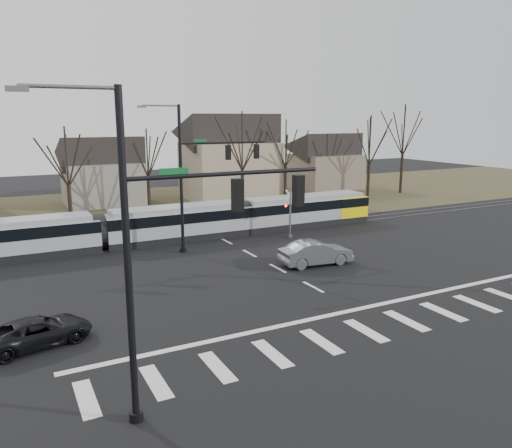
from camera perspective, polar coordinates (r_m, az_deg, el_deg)
name	(u,v)px	position (r m, az deg, el deg)	size (l,w,h in m)	color
ground	(334,298)	(26.88, 8.95, -8.37)	(140.00, 140.00, 0.00)	black
grass_verge	(159,205)	(55.13, -11.06, 2.09)	(140.00, 28.00, 0.01)	#38331E
crosswalk	(386,326)	(24.02, 14.69, -11.16)	(27.00, 2.60, 0.01)	silver
stop_line	(356,309)	(25.56, 11.36, -9.55)	(28.00, 0.35, 0.01)	silver
lane_dashes	(216,236)	(40.31, -4.58, -1.35)	(0.18, 30.00, 0.01)	silver
rail_pair	(217,236)	(40.12, -4.47, -1.37)	(90.00, 1.52, 0.06)	#59595E
tram	(176,222)	(38.87, -9.11, 0.25)	(35.59, 2.64, 2.70)	gray
sedan	(316,253)	(32.41, 6.87, -3.29)	(4.91, 2.07, 1.58)	#4E5255
suv	(38,331)	(23.09, -23.62, -11.19)	(4.61, 2.85, 1.19)	black
signal_pole_near_left	(179,239)	(15.38, -8.78, -1.67)	(9.28, 0.44, 10.20)	black
signal_pole_far	(202,171)	(35.26, -6.13, 6.09)	(9.28, 0.44, 10.20)	black
rail_crossing_signal	(290,214)	(39.34, 3.93, 1.13)	(1.08, 0.36, 4.00)	#59595B
tree_row	(194,163)	(49.45, -7.07, 6.94)	(59.20, 7.20, 10.00)	black
house_b	(102,168)	(57.35, -17.19, 6.16)	(8.64, 7.56, 7.65)	slate
house_c	(230,154)	(58.55, -3.01, 8.02)	(10.80, 8.64, 10.10)	gray
house_d	(326,159)	(67.86, 8.00, 7.40)	(8.64, 7.56, 7.65)	#6F5E51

